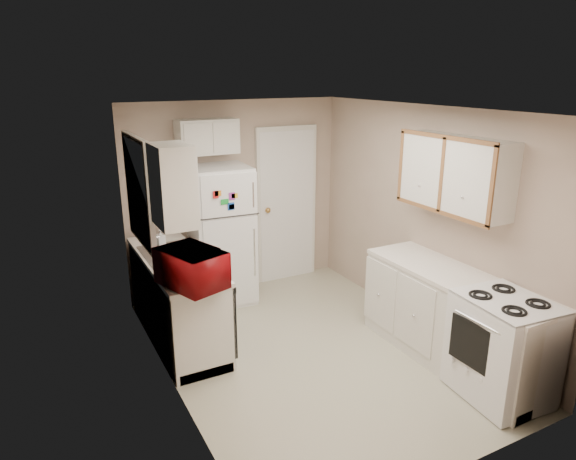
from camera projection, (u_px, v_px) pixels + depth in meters
name	position (u px, v px, depth m)	size (l,w,h in m)	color
floor	(311.00, 350.00, 5.23)	(3.80, 3.80, 0.00)	beige
ceiling	(315.00, 110.00, 4.52)	(3.80, 3.80, 0.00)	white
wall_left	(167.00, 263.00, 4.25)	(3.80, 3.80, 0.00)	#B59F8E
wall_right	(425.00, 220.00, 5.50)	(3.80, 3.80, 0.00)	#B59F8E
wall_back	(236.00, 197.00, 6.48)	(2.80, 2.80, 0.00)	#B59F8E
wall_front	(464.00, 321.00, 3.27)	(2.80, 2.80, 0.00)	#B59F8E
left_counter	(177.00, 298.00, 5.36)	(0.60, 1.80, 0.90)	silver
dishwasher	(224.00, 312.00, 4.97)	(0.03, 0.58, 0.72)	black
sink	(171.00, 257.00, 5.37)	(0.54, 0.74, 0.16)	gray
microwave	(192.00, 270.00, 4.51)	(0.34, 0.61, 0.40)	#9E0B10
soap_bottle	(160.00, 237.00, 5.58)	(0.08, 0.08, 0.18)	white
window_blinds	(140.00, 191.00, 5.03)	(0.10, 0.98, 1.08)	silver
upper_cabinet_left	(173.00, 186.00, 4.32)	(0.30, 0.45, 0.70)	silver
refrigerator	(221.00, 235.00, 6.17)	(0.69, 0.67, 1.68)	white
cabinet_over_fridge	(207.00, 137.00, 5.93)	(0.70, 0.30, 0.40)	silver
interior_door	(287.00, 205.00, 6.81)	(0.86, 0.06, 2.08)	white
right_counter	(453.00, 319.00, 4.91)	(0.60, 2.00, 0.90)	silver
stove	(502.00, 349.00, 4.37)	(0.61, 0.76, 0.92)	white
upper_cabinet_right	(455.00, 174.00, 4.83)	(0.30, 1.20, 0.70)	silver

